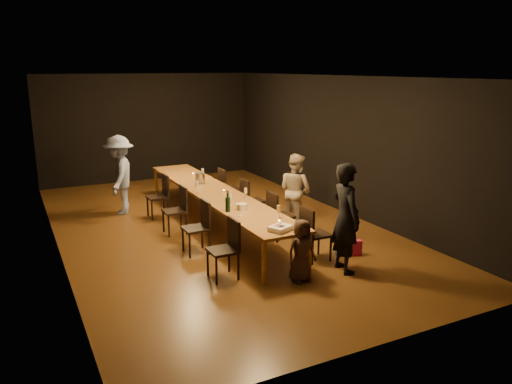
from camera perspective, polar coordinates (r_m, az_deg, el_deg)
name	(u,v)px	position (r m, az deg, el deg)	size (l,w,h in m)	color
ground	(216,227)	(10.24, -4.65, -4.01)	(10.00, 10.00, 0.00)	#492B12
room_shell	(213,125)	(9.80, -4.89, 7.61)	(6.04, 10.04, 3.02)	black
table	(215,194)	(10.04, -4.72, -0.20)	(0.90, 6.00, 0.75)	#94582B
chair_right_0	(316,233)	(8.45, 6.88, -4.73)	(0.42, 0.42, 0.93)	black
chair_right_1	(281,215)	(9.42, 2.87, -2.64)	(0.42, 0.42, 0.93)	black
chair_right_2	(253,200)	(10.44, -0.37, -0.94)	(0.42, 0.42, 0.93)	black
chair_right_3	(230,188)	(11.49, -3.02, 0.45)	(0.42, 0.42, 0.93)	black
chair_left_0	(223,250)	(7.69, -3.83, -6.59)	(0.42, 0.42, 0.93)	black
chair_left_1	(196,228)	(8.74, -6.91, -4.07)	(0.42, 0.42, 0.93)	black
chair_left_2	(175,210)	(9.83, -9.29, -2.09)	(0.42, 0.42, 0.93)	black
chair_left_3	(157,196)	(10.95, -11.20, -0.50)	(0.42, 0.42, 0.93)	black
woman_birthday	(346,218)	(7.94, 10.22, -2.95)	(0.64, 0.42, 1.76)	black
woman_tan	(295,190)	(10.12, 4.53, 0.21)	(0.73, 0.57, 1.50)	#C6B095
man_blue	(120,175)	(11.34, -15.30, 1.88)	(1.13, 0.65, 1.74)	#7B8EBF
child	(301,251)	(7.59, 5.20, -6.69)	(0.48, 0.31, 0.98)	#422E25
gift_bag_red	(355,248)	(8.85, 11.19, -6.27)	(0.23, 0.13, 0.27)	#D7205C
gift_bag_blue	(343,248)	(8.82, 9.87, -6.28)	(0.22, 0.15, 0.27)	#234398
birthday_cake	(280,228)	(7.64, 2.79, -4.15)	(0.41, 0.37, 0.08)	white
plate_stack	(241,207)	(8.72, -1.68, -1.70)	(0.19, 0.19, 0.11)	white
champagne_bottle	(228,201)	(8.58, -3.24, -1.05)	(0.09, 0.09, 0.38)	black
ice_bucket	(200,178)	(10.77, -6.40, 1.60)	(0.20, 0.20, 0.22)	silver
wineglass_0	(239,210)	(8.34, -1.93, -2.09)	(0.06, 0.06, 0.21)	beige
wineglass_1	(279,212)	(8.26, 2.60, -2.25)	(0.06, 0.06, 0.21)	beige
wineglass_2	(230,199)	(9.01, -2.99, -0.86)	(0.06, 0.06, 0.21)	silver
wineglass_3	(246,193)	(9.45, -1.19, -0.13)	(0.06, 0.06, 0.21)	beige
wineglass_4	(197,187)	(10.02, -6.79, 0.60)	(0.06, 0.06, 0.21)	silver
wineglass_5	(203,173)	(11.31, -6.12, 2.18)	(0.06, 0.06, 0.21)	silver
tealight_near	(279,222)	(8.02, 2.66, -3.40)	(0.05, 0.05, 0.03)	#B2B7B2
tealight_mid	(224,191)	(9.99, -3.70, 0.11)	(0.05, 0.05, 0.03)	#B2B7B2
tealight_far	(193,174)	(11.64, -7.21, 2.05)	(0.05, 0.05, 0.03)	#B2B7B2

